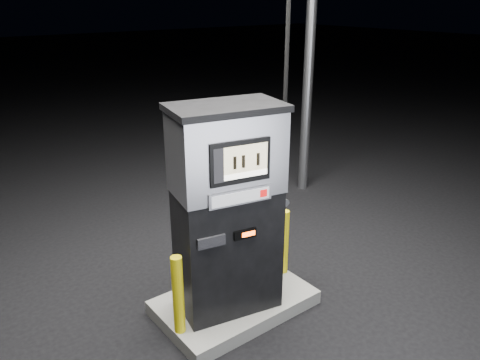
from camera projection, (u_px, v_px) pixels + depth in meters
ground at (235, 308)px, 5.03m from camera, size 80.00×80.00×0.00m
pump_island at (234, 302)px, 5.01m from camera, size 1.60×1.00×0.15m
fuel_dispenser at (228, 209)px, 4.48m from camera, size 1.21×0.82×4.35m
bollard_left at (178, 295)px, 4.32m from camera, size 0.12×0.12×0.81m
bollard_right at (284, 242)px, 5.29m from camera, size 0.12×0.12×0.77m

